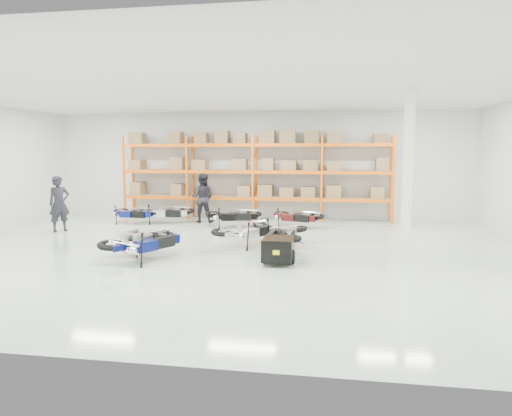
% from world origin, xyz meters
% --- Properties ---
extents(room, '(18.00, 18.00, 18.00)m').
position_xyz_m(room, '(0.00, 0.00, 2.25)').
color(room, silver).
rests_on(room, ground).
extents(pallet_rack, '(11.28, 0.98, 3.62)m').
position_xyz_m(pallet_rack, '(-0.00, 6.45, 2.26)').
color(pallet_rack, '#FD630D').
rests_on(pallet_rack, ground).
extents(structural_column, '(0.25, 0.25, 4.50)m').
position_xyz_m(structural_column, '(5.20, 0.50, 2.25)').
color(structural_column, white).
rests_on(structural_column, ground).
extents(moto_blue_centre, '(1.81, 2.25, 1.31)m').
position_xyz_m(moto_blue_centre, '(-1.59, -1.44, 0.62)').
color(moto_blue_centre, '#070E48').
rests_on(moto_blue_centre, ground).
extents(moto_silver_left, '(1.87, 2.15, 1.26)m').
position_xyz_m(moto_silver_left, '(0.70, 0.83, 0.59)').
color(moto_silver_left, silver).
rests_on(moto_silver_left, ground).
extents(moto_black_far_left, '(0.86, 1.64, 1.04)m').
position_xyz_m(moto_black_far_left, '(-2.32, -0.72, 0.49)').
color(moto_black_far_left, black).
rests_on(moto_black_far_left, ground).
extents(moto_touring_right, '(1.07, 2.02, 1.28)m').
position_xyz_m(moto_touring_right, '(1.87, 0.32, 0.60)').
color(moto_touring_right, black).
rests_on(moto_touring_right, ground).
extents(trailer, '(0.83, 1.58, 0.66)m').
position_xyz_m(trailer, '(1.87, -1.28, 0.39)').
color(trailer, black).
rests_on(trailer, ground).
extents(moto_back_a, '(1.90, 1.16, 1.15)m').
position_xyz_m(moto_back_a, '(-4.51, 4.48, 0.54)').
color(moto_back_a, navy).
rests_on(moto_back_a, ground).
extents(moto_back_b, '(1.92, 1.03, 1.21)m').
position_xyz_m(moto_back_b, '(-3.29, 4.78, 0.57)').
color(moto_back_b, '#B6BCC1').
rests_on(moto_back_b, ground).
extents(moto_back_c, '(1.99, 1.25, 1.20)m').
position_xyz_m(moto_back_c, '(-0.44, 4.25, 0.57)').
color(moto_back_c, black).
rests_on(moto_back_c, ground).
extents(moto_back_d, '(1.96, 1.47, 1.14)m').
position_xyz_m(moto_back_d, '(1.90, 4.50, 0.54)').
color(moto_back_d, '#420D10').
rests_on(moto_back_d, ground).
extents(person_left, '(0.83, 0.86, 1.98)m').
position_xyz_m(person_left, '(-6.36, 2.36, 0.99)').
color(person_left, '#212129').
rests_on(person_left, ground).
extents(person_back, '(0.97, 0.76, 1.98)m').
position_xyz_m(person_back, '(-1.92, 5.25, 0.99)').
color(person_back, black).
rests_on(person_back, ground).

